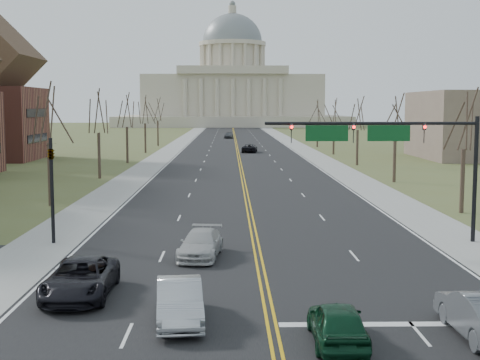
{
  "coord_description": "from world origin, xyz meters",
  "views": [
    {
      "loc": [
        -1.52,
        -24.02,
        7.75
      ],
      "look_at": [
        -0.8,
        19.01,
        3.0
      ],
      "focal_mm": 50.0,
      "sensor_mm": 36.0,
      "label": 1
    }
  ],
  "objects_px": {
    "car_nb_inner_lead": "(338,323)",
    "car_far_sb": "(229,135)",
    "car_far_nb": "(250,148)",
    "signal_left": "(52,178)",
    "signal_mast": "(388,142)",
    "car_sb_inner_second": "(201,244)",
    "car_sb_inner_lead": "(180,302)",
    "car_sb_outer_lead": "(80,278)"
  },
  "relations": [
    {
      "from": "car_nb_inner_lead",
      "to": "car_sb_inner_lead",
      "type": "distance_m",
      "value": 5.81
    },
    {
      "from": "car_nb_inner_lead",
      "to": "car_sb_inner_lead",
      "type": "height_order",
      "value": "car_sb_inner_lead"
    },
    {
      "from": "car_sb_outer_lead",
      "to": "car_far_nb",
      "type": "bearing_deg",
      "value": 83.34
    },
    {
      "from": "signal_mast",
      "to": "car_sb_inner_lead",
      "type": "xyz_separation_m",
      "value": [
        -10.75,
        -14.13,
        -4.99
      ]
    },
    {
      "from": "car_sb_inner_second",
      "to": "car_far_sb",
      "type": "xyz_separation_m",
      "value": [
        1.41,
        129.24,
        0.12
      ]
    },
    {
      "from": "car_nb_inner_lead",
      "to": "car_sb_inner_second",
      "type": "bearing_deg",
      "value": -67.91
    },
    {
      "from": "car_nb_inner_lead",
      "to": "car_sb_outer_lead",
      "type": "distance_m",
      "value": 11.16
    },
    {
      "from": "car_far_nb",
      "to": "car_far_sb",
      "type": "bearing_deg",
      "value": -80.06
    },
    {
      "from": "car_nb_inner_lead",
      "to": "car_sb_inner_lead",
      "type": "bearing_deg",
      "value": -23.08
    },
    {
      "from": "signal_left",
      "to": "car_nb_inner_lead",
      "type": "xyz_separation_m",
      "value": [
        13.52,
        -16.47,
        -2.99
      ]
    },
    {
      "from": "car_nb_inner_lead",
      "to": "car_sb_outer_lead",
      "type": "relative_size",
      "value": 0.76
    },
    {
      "from": "signal_left",
      "to": "signal_mast",
      "type": "bearing_deg",
      "value": -0.0
    },
    {
      "from": "signal_left",
      "to": "car_sb_inner_second",
      "type": "height_order",
      "value": "signal_left"
    },
    {
      "from": "car_sb_outer_lead",
      "to": "car_far_nb",
      "type": "distance_m",
      "value": 86.94
    },
    {
      "from": "signal_mast",
      "to": "car_far_nb",
      "type": "bearing_deg",
      "value": 94.12
    },
    {
      "from": "signal_left",
      "to": "car_sb_inner_lead",
      "type": "distance_m",
      "value": 16.6
    },
    {
      "from": "car_sb_outer_lead",
      "to": "car_far_sb",
      "type": "height_order",
      "value": "car_far_sb"
    },
    {
      "from": "signal_mast",
      "to": "car_sb_inner_lead",
      "type": "relative_size",
      "value": 2.63
    },
    {
      "from": "car_far_sb",
      "to": "car_sb_inner_second",
      "type": "bearing_deg",
      "value": -85.95
    },
    {
      "from": "car_sb_inner_second",
      "to": "car_far_nb",
      "type": "bearing_deg",
      "value": 93.02
    },
    {
      "from": "car_nb_inner_lead",
      "to": "car_far_nb",
      "type": "xyz_separation_m",
      "value": [
        -0.02,
        92.08,
        0.01
      ]
    },
    {
      "from": "car_sb_outer_lead",
      "to": "car_far_sb",
      "type": "xyz_separation_m",
      "value": [
        6.02,
        136.32,
        0.05
      ]
    },
    {
      "from": "signal_mast",
      "to": "car_far_sb",
      "type": "relative_size",
      "value": 2.53
    },
    {
      "from": "car_far_nb",
      "to": "signal_left",
      "type": "bearing_deg",
      "value": 85.73
    },
    {
      "from": "car_far_nb",
      "to": "car_far_sb",
      "type": "relative_size",
      "value": 1.09
    },
    {
      "from": "car_far_sb",
      "to": "car_nb_inner_lead",
      "type": "bearing_deg",
      "value": -83.88
    },
    {
      "from": "car_sb_inner_second",
      "to": "car_far_sb",
      "type": "height_order",
      "value": "car_far_sb"
    },
    {
      "from": "signal_mast",
      "to": "car_sb_inner_second",
      "type": "relative_size",
      "value": 2.54
    },
    {
      "from": "signal_left",
      "to": "car_far_nb",
      "type": "xyz_separation_m",
      "value": [
        13.5,
        75.61,
        -2.98
      ]
    },
    {
      "from": "signal_left",
      "to": "car_sb_inner_lead",
      "type": "relative_size",
      "value": 1.3
    },
    {
      "from": "car_nb_inner_lead",
      "to": "car_sb_outer_lead",
      "type": "xyz_separation_m",
      "value": [
        -9.61,
        5.67,
        0.05
      ]
    },
    {
      "from": "signal_left",
      "to": "car_nb_inner_lead",
      "type": "relative_size",
      "value": 1.43
    },
    {
      "from": "signal_mast",
      "to": "signal_left",
      "type": "bearing_deg",
      "value": 180.0
    },
    {
      "from": "car_far_nb",
      "to": "car_nb_inner_lead",
      "type": "bearing_deg",
      "value": 95.86
    },
    {
      "from": "car_sb_inner_lead",
      "to": "car_sb_inner_second",
      "type": "relative_size",
      "value": 0.96
    },
    {
      "from": "signal_mast",
      "to": "car_sb_inner_lead",
      "type": "bearing_deg",
      "value": -127.26
    },
    {
      "from": "car_nb_inner_lead",
      "to": "car_far_sb",
      "type": "relative_size",
      "value": 0.88
    },
    {
      "from": "car_sb_inner_lead",
      "to": "car_far_sb",
      "type": "height_order",
      "value": "car_far_sb"
    },
    {
      "from": "signal_left",
      "to": "car_far_sb",
      "type": "relative_size",
      "value": 1.25
    },
    {
      "from": "car_far_nb",
      "to": "car_far_sb",
      "type": "xyz_separation_m",
      "value": [
        -3.56,
        49.9,
        0.09
      ]
    },
    {
      "from": "car_sb_outer_lead",
      "to": "car_sb_inner_second",
      "type": "bearing_deg",
      "value": 56.56
    },
    {
      "from": "car_sb_outer_lead",
      "to": "car_far_nb",
      "type": "xyz_separation_m",
      "value": [
        9.59,
        86.41,
        -0.04
      ]
    }
  ]
}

